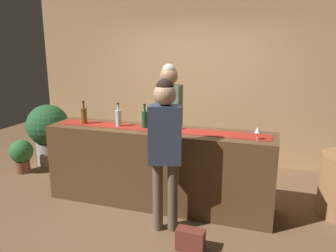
# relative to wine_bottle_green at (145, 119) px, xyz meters

# --- Properties ---
(ground_plane) EXTENTS (10.00, 10.00, 0.00)m
(ground_plane) POSITION_rel_wine_bottle_green_xyz_m (0.18, -0.01, -1.10)
(ground_plane) COLOR brown
(back_wall) EXTENTS (6.00, 0.12, 2.90)m
(back_wall) POSITION_rel_wine_bottle_green_xyz_m (0.18, 1.89, 0.35)
(back_wall) COLOR tan
(back_wall) RESTS_ON ground
(bar_counter) EXTENTS (2.83, 0.60, 0.98)m
(bar_counter) POSITION_rel_wine_bottle_green_xyz_m (0.18, -0.01, -0.60)
(bar_counter) COLOR #543821
(bar_counter) RESTS_ON ground
(counter_runner_cloth) EXTENTS (2.69, 0.28, 0.01)m
(counter_runner_cloth) POSITION_rel_wine_bottle_green_xyz_m (0.18, -0.01, -0.11)
(counter_runner_cloth) COLOR maroon
(counter_runner_cloth) RESTS_ON bar_counter
(wine_bottle_green) EXTENTS (0.07, 0.07, 0.30)m
(wine_bottle_green) POSITION_rel_wine_bottle_green_xyz_m (0.00, 0.00, 0.00)
(wine_bottle_green) COLOR #194723
(wine_bottle_green) RESTS_ON bar_counter
(wine_bottle_amber) EXTENTS (0.07, 0.07, 0.30)m
(wine_bottle_amber) POSITION_rel_wine_bottle_green_xyz_m (-0.83, -0.05, 0.00)
(wine_bottle_amber) COLOR brown
(wine_bottle_amber) RESTS_ON bar_counter
(wine_bottle_clear) EXTENTS (0.07, 0.07, 0.30)m
(wine_bottle_clear) POSITION_rel_wine_bottle_green_xyz_m (-0.34, -0.04, 0.00)
(wine_bottle_clear) COLOR #B2C6C1
(wine_bottle_clear) RESTS_ON bar_counter
(wine_glass_near_customer) EXTENTS (0.07, 0.07, 0.14)m
(wine_glass_near_customer) POSITION_rel_wine_bottle_green_xyz_m (1.36, -0.12, -0.01)
(wine_glass_near_customer) COLOR silver
(wine_glass_near_customer) RESTS_ON bar_counter
(wine_glass_mid_counter) EXTENTS (0.07, 0.07, 0.14)m
(wine_glass_mid_counter) POSITION_rel_wine_bottle_green_xyz_m (0.41, 0.05, -0.01)
(wine_glass_mid_counter) COLOR silver
(wine_glass_mid_counter) RESTS_ON bar_counter
(bartender) EXTENTS (0.35, 0.24, 1.75)m
(bartender) POSITION_rel_wine_bottle_green_xyz_m (0.13, 0.57, -0.01)
(bartender) COLOR #26262B
(bartender) RESTS_ON ground
(customer_sipping) EXTENTS (0.38, 0.28, 1.66)m
(customer_sipping) POSITION_rel_wine_bottle_green_xyz_m (0.46, -0.58, -0.08)
(customer_sipping) COLOR brown
(customer_sipping) RESTS_ON ground
(potted_plant_tall) EXTENTS (0.70, 0.70, 1.02)m
(potted_plant_tall) POSITION_rel_wine_bottle_green_xyz_m (-2.12, 0.83, -0.50)
(potted_plant_tall) COLOR #9E9389
(potted_plant_tall) RESTS_ON ground
(potted_plant_small) EXTENTS (0.36, 0.36, 0.53)m
(potted_plant_small) POSITION_rel_wine_bottle_green_xyz_m (-2.26, 0.32, -0.79)
(potted_plant_small) COLOR brown
(potted_plant_small) RESTS_ON ground
(handbag) EXTENTS (0.28, 0.14, 0.22)m
(handbag) POSITION_rel_wine_bottle_green_xyz_m (0.82, -0.86, -0.99)
(handbag) COLOR brown
(handbag) RESTS_ON ground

